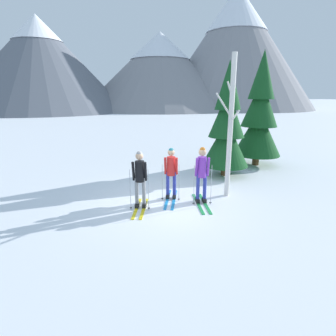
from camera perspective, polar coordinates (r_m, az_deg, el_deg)
name	(u,v)px	position (r m, az deg, el deg)	size (l,w,h in m)	color
ground_plane	(166,202)	(8.82, -0.48, -7.15)	(400.00, 400.00, 0.00)	white
skier_in_black	(140,177)	(8.11, -5.95, -1.91)	(0.77, 1.58, 1.77)	yellow
skier_in_red	(171,171)	(8.81, 0.67, -0.55)	(0.91, 1.73, 1.72)	#1E84D1
skier_in_purple	(202,173)	(8.50, 7.14, -0.96)	(0.62, 1.69, 1.81)	green
pine_tree_near	(227,125)	(11.52, 12.25, 8.79)	(1.94, 1.94, 4.69)	#51381E
pine_tree_mid	(259,115)	(13.76, 18.70, 10.57)	(2.21, 2.21, 5.34)	#51381E
birch_tree_tall	(230,127)	(9.05, 12.97, 8.39)	(0.51, 0.96, 4.60)	silver
mountain_ridge_distant	(120,54)	(67.85, -10.10, 22.58)	(99.39, 43.56, 28.23)	slate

